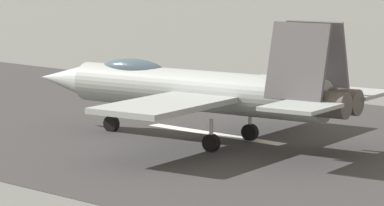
{
  "coord_description": "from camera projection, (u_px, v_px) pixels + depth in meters",
  "views": [
    {
      "loc": [
        -31.12,
        36.19,
        8.44
      ],
      "look_at": [
        -1.83,
        4.38,
        2.2
      ],
      "focal_mm": 98.43,
      "sensor_mm": 36.0,
      "label": 1
    }
  ],
  "objects": [
    {
      "name": "fighter_jet",
      "position": [
        198.0,
        89.0,
        46.66
      ],
      "size": [
        17.43,
        14.18,
        5.58
      ],
      "color": "#9CA3A4",
      "rests_on": "ground"
    },
    {
      "name": "runway_strip",
      "position": [
        227.0,
        136.0,
        48.4
      ],
      "size": [
        240.0,
        26.0,
        0.02
      ],
      "color": "#353435",
      "rests_on": "ground"
    },
    {
      "name": "ground_plane",
      "position": [
        227.0,
        136.0,
        48.42
      ],
      "size": [
        400.0,
        400.0,
        0.0
      ],
      "primitive_type": "plane",
      "color": "slate"
    },
    {
      "name": "crew_person",
      "position": [
        141.0,
        84.0,
        61.16
      ],
      "size": [
        0.34,
        0.69,
        1.62
      ],
      "color": "#1E2338",
      "rests_on": "ground"
    }
  ]
}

